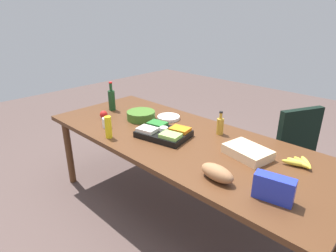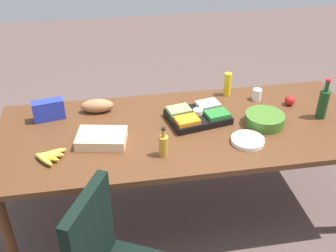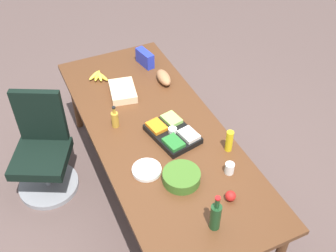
{
  "view_description": "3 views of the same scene",
  "coord_description": "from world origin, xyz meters",
  "px_view_note": "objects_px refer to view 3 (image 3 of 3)",
  "views": [
    {
      "loc": [
        -1.43,
        1.64,
        1.77
      ],
      "look_at": [
        0.11,
        0.04,
        0.86
      ],
      "focal_mm": 30.26,
      "sensor_mm": 36.0,
      "label": 1
    },
    {
      "loc": [
        -0.52,
        -2.35,
        2.33
      ],
      "look_at": [
        -0.13,
        -0.08,
        0.85
      ],
      "focal_mm": 43.67,
      "sensor_mm": 36.0,
      "label": 2
    },
    {
      "loc": [
        2.28,
        -0.94,
        3.08
      ],
      "look_at": [
        0.01,
        0.09,
        0.8
      ],
      "focal_mm": 43.74,
      "sensor_mm": 36.0,
      "label": 3
    }
  ],
  "objects_px": {
    "conference_table": "(157,136)",
    "paper_plate_stack": "(147,170)",
    "bread_loaf": "(164,78)",
    "office_chair": "(43,156)",
    "apple_red": "(231,196)",
    "wine_bottle": "(216,216)",
    "veggie_tray": "(173,133)",
    "dressing_bottle": "(115,119)",
    "chip_bag_blue": "(145,58)",
    "mustard_bottle": "(229,141)",
    "banana_bunch": "(99,76)",
    "paper_cup": "(229,168)",
    "salad_bowl": "(181,177)",
    "sheet_cake": "(123,91)"
  },
  "relations": [
    {
      "from": "dressing_bottle",
      "to": "banana_bunch",
      "type": "bearing_deg",
      "value": 173.84
    },
    {
      "from": "wine_bottle",
      "to": "paper_cup",
      "type": "relative_size",
      "value": 3.4
    },
    {
      "from": "chip_bag_blue",
      "to": "paper_plate_stack",
      "type": "distance_m",
      "value": 1.42
    },
    {
      "from": "salad_bowl",
      "to": "bread_loaf",
      "type": "bearing_deg",
      "value": 161.88
    },
    {
      "from": "dressing_bottle",
      "to": "wine_bottle",
      "type": "height_order",
      "value": "wine_bottle"
    },
    {
      "from": "apple_red",
      "to": "paper_plate_stack",
      "type": "distance_m",
      "value": 0.65
    },
    {
      "from": "salad_bowl",
      "to": "chip_bag_blue",
      "type": "bearing_deg",
      "value": 167.62
    },
    {
      "from": "bread_loaf",
      "to": "banana_bunch",
      "type": "bearing_deg",
      "value": -120.21
    },
    {
      "from": "office_chair",
      "to": "veggie_tray",
      "type": "height_order",
      "value": "office_chair"
    },
    {
      "from": "chip_bag_blue",
      "to": "mustard_bottle",
      "type": "relative_size",
      "value": 1.17
    },
    {
      "from": "conference_table",
      "to": "chip_bag_blue",
      "type": "xyz_separation_m",
      "value": [
        -0.94,
        0.28,
        0.14
      ]
    },
    {
      "from": "sheet_cake",
      "to": "dressing_bottle",
      "type": "relative_size",
      "value": 1.56
    },
    {
      "from": "veggie_tray",
      "to": "wine_bottle",
      "type": "distance_m",
      "value": 0.9
    },
    {
      "from": "mustard_bottle",
      "to": "paper_plate_stack",
      "type": "distance_m",
      "value": 0.67
    },
    {
      "from": "salad_bowl",
      "to": "office_chair",
      "type": "bearing_deg",
      "value": -141.9
    },
    {
      "from": "office_chair",
      "to": "salad_bowl",
      "type": "relative_size",
      "value": 3.56
    },
    {
      "from": "veggie_tray",
      "to": "dressing_bottle",
      "type": "xyz_separation_m",
      "value": [
        -0.31,
        -0.38,
        0.04
      ]
    },
    {
      "from": "office_chair",
      "to": "bread_loaf",
      "type": "bearing_deg",
      "value": 93.1
    },
    {
      "from": "bread_loaf",
      "to": "office_chair",
      "type": "bearing_deg",
      "value": -86.9
    },
    {
      "from": "sheet_cake",
      "to": "dressing_bottle",
      "type": "distance_m",
      "value": 0.43
    },
    {
      "from": "chip_bag_blue",
      "to": "dressing_bottle",
      "type": "bearing_deg",
      "value": -37.44
    },
    {
      "from": "conference_table",
      "to": "paper_plate_stack",
      "type": "xyz_separation_m",
      "value": [
        0.38,
        -0.25,
        0.08
      ]
    },
    {
      "from": "wine_bottle",
      "to": "veggie_tray",
      "type": "bearing_deg",
      "value": 172.74
    },
    {
      "from": "apple_red",
      "to": "banana_bunch",
      "type": "height_order",
      "value": "apple_red"
    },
    {
      "from": "veggie_tray",
      "to": "chip_bag_blue",
      "type": "distance_m",
      "value": 1.07
    },
    {
      "from": "paper_plate_stack",
      "to": "paper_cup",
      "type": "height_order",
      "value": "paper_cup"
    },
    {
      "from": "bread_loaf",
      "to": "wine_bottle",
      "type": "xyz_separation_m",
      "value": [
        1.6,
        -0.35,
        0.07
      ]
    },
    {
      "from": "wine_bottle",
      "to": "sheet_cake",
      "type": "bearing_deg",
      "value": -177.74
    },
    {
      "from": "salad_bowl",
      "to": "paper_cup",
      "type": "bearing_deg",
      "value": 78.17
    },
    {
      "from": "wine_bottle",
      "to": "chip_bag_blue",
      "type": "bearing_deg",
      "value": 171.11
    },
    {
      "from": "sheet_cake",
      "to": "salad_bowl",
      "type": "bearing_deg",
      "value": 1.84
    },
    {
      "from": "dressing_bottle",
      "to": "conference_table",
      "type": "bearing_deg",
      "value": 56.38
    },
    {
      "from": "conference_table",
      "to": "mustard_bottle",
      "type": "xyz_separation_m",
      "value": [
        0.43,
        0.42,
        0.16
      ]
    },
    {
      "from": "conference_table",
      "to": "banana_bunch",
      "type": "xyz_separation_m",
      "value": [
        -0.91,
        -0.22,
        0.09
      ]
    },
    {
      "from": "banana_bunch",
      "to": "paper_cup",
      "type": "distance_m",
      "value": 1.63
    },
    {
      "from": "veggie_tray",
      "to": "apple_red",
      "type": "bearing_deg",
      "value": 7.34
    },
    {
      "from": "veggie_tray",
      "to": "office_chair",
      "type": "bearing_deg",
      "value": -122.81
    },
    {
      "from": "office_chair",
      "to": "paper_plate_stack",
      "type": "bearing_deg",
      "value": 36.23
    },
    {
      "from": "veggie_tray",
      "to": "banana_bunch",
      "type": "xyz_separation_m",
      "value": [
        -1.02,
        -0.3,
        -0.01
      ]
    },
    {
      "from": "chip_bag_blue",
      "to": "bread_loaf",
      "type": "distance_m",
      "value": 0.35
    },
    {
      "from": "wine_bottle",
      "to": "conference_table",
      "type": "bearing_deg",
      "value": 178.43
    },
    {
      "from": "apple_red",
      "to": "banana_bunch",
      "type": "xyz_separation_m",
      "value": [
        -1.77,
        -0.4,
        -0.01
      ]
    },
    {
      "from": "bread_loaf",
      "to": "paper_cup",
      "type": "bearing_deg",
      "value": -1.05
    },
    {
      "from": "banana_bunch",
      "to": "salad_bowl",
      "type": "height_order",
      "value": "salad_bowl"
    },
    {
      "from": "chip_bag_blue",
      "to": "mustard_bottle",
      "type": "xyz_separation_m",
      "value": [
        1.37,
        0.14,
        0.02
      ]
    },
    {
      "from": "apple_red",
      "to": "wine_bottle",
      "type": "bearing_deg",
      "value": -54.86
    },
    {
      "from": "banana_bunch",
      "to": "office_chair",
      "type": "bearing_deg",
      "value": -61.21
    },
    {
      "from": "bread_loaf",
      "to": "sheet_cake",
      "type": "bearing_deg",
      "value": -87.51
    },
    {
      "from": "chip_bag_blue",
      "to": "paper_plate_stack",
      "type": "bearing_deg",
      "value": -21.74
    },
    {
      "from": "paper_plate_stack",
      "to": "wine_bottle",
      "type": "distance_m",
      "value": 0.67
    }
  ]
}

